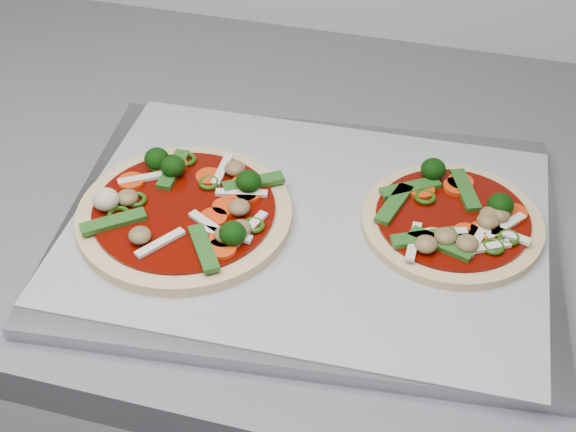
# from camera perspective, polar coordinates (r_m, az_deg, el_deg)

# --- Properties ---
(base_cabinet) EXTENTS (3.60, 0.60, 0.86)m
(base_cabinet) POSITION_cam_1_polar(r_m,az_deg,el_deg) (1.18, -4.92, -14.28)
(base_cabinet) COLOR silver
(base_cabinet) RESTS_ON ground
(countertop) EXTENTS (3.60, 0.60, 0.04)m
(countertop) POSITION_cam_1_polar(r_m,az_deg,el_deg) (0.85, -6.63, 3.09)
(countertop) COLOR slate
(countertop) RESTS_ON base_cabinet
(baking_tray) EXTENTS (0.48, 0.37, 0.01)m
(baking_tray) POSITION_cam_1_polar(r_m,az_deg,el_deg) (0.74, 1.47, -0.97)
(baking_tray) COLOR #929398
(baking_tray) RESTS_ON countertop
(parchment) EXTENTS (0.44, 0.33, 0.00)m
(parchment) POSITION_cam_1_polar(r_m,az_deg,el_deg) (0.73, 1.48, -0.49)
(parchment) COLOR #A1A2A7
(parchment) RESTS_ON baking_tray
(pizza_left) EXTENTS (0.22, 0.22, 0.03)m
(pizza_left) POSITION_cam_1_polar(r_m,az_deg,el_deg) (0.74, -7.24, 0.43)
(pizza_left) COLOR tan
(pizza_left) RESTS_ON parchment
(pizza_right) EXTENTS (0.18, 0.18, 0.03)m
(pizza_right) POSITION_cam_1_polar(r_m,az_deg,el_deg) (0.74, 11.75, -0.25)
(pizza_right) COLOR tan
(pizza_right) RESTS_ON parchment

